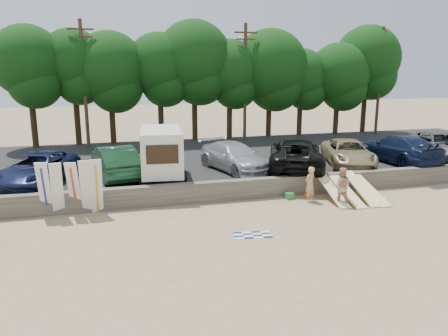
{
  "coord_description": "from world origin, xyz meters",
  "views": [
    {
      "loc": [
        -8.65,
        -17.03,
        6.5
      ],
      "look_at": [
        -3.23,
        3.0,
        1.65
      ],
      "focal_mm": 35.0,
      "sensor_mm": 36.0,
      "label": 1
    }
  ],
  "objects_px": {
    "cooler": "(290,196)",
    "beachgoer_b": "(341,186)",
    "car_1": "(115,161)",
    "car_5": "(398,149)",
    "car_4": "(348,153)",
    "car_2": "(234,157)",
    "box_trailer": "(162,151)",
    "car_6": "(441,145)",
    "car_3": "(295,154)",
    "beachgoer_a": "(310,184)",
    "car_0": "(38,169)"
  },
  "relations": [
    {
      "from": "car_3",
      "to": "beachgoer_a",
      "type": "height_order",
      "value": "car_3"
    },
    {
      "from": "car_5",
      "to": "car_6",
      "type": "bearing_deg",
      "value": -176.25
    },
    {
      "from": "car_4",
      "to": "car_2",
      "type": "bearing_deg",
      "value": -166.76
    },
    {
      "from": "car_0",
      "to": "car_2",
      "type": "bearing_deg",
      "value": 19.97
    },
    {
      "from": "box_trailer",
      "to": "car_0",
      "type": "relative_size",
      "value": 0.77
    },
    {
      "from": "car_0",
      "to": "car_1",
      "type": "bearing_deg",
      "value": 24.57
    },
    {
      "from": "car_5",
      "to": "beachgoer_a",
      "type": "relative_size",
      "value": 3.36
    },
    {
      "from": "car_5",
      "to": "box_trailer",
      "type": "bearing_deg",
      "value": -5.58
    },
    {
      "from": "car_1",
      "to": "car_6",
      "type": "height_order",
      "value": "car_1"
    },
    {
      "from": "car_0",
      "to": "cooler",
      "type": "distance_m",
      "value": 12.73
    },
    {
      "from": "car_1",
      "to": "car_4",
      "type": "bearing_deg",
      "value": 167.59
    },
    {
      "from": "car_6",
      "to": "beachgoer_b",
      "type": "bearing_deg",
      "value": -136.41
    },
    {
      "from": "beachgoer_a",
      "to": "car_3",
      "type": "bearing_deg",
      "value": -133.04
    },
    {
      "from": "car_4",
      "to": "car_6",
      "type": "xyz_separation_m",
      "value": [
        7.07,
        0.53,
        0.05
      ]
    },
    {
      "from": "box_trailer",
      "to": "car_4",
      "type": "height_order",
      "value": "box_trailer"
    },
    {
      "from": "car_2",
      "to": "car_6",
      "type": "xyz_separation_m",
      "value": [
        14.05,
        0.05,
        0.03
      ]
    },
    {
      "from": "box_trailer",
      "to": "car_2",
      "type": "distance_m",
      "value": 4.34
    },
    {
      "from": "car_0",
      "to": "car_6",
      "type": "distance_m",
      "value": 24.44
    },
    {
      "from": "box_trailer",
      "to": "car_1",
      "type": "bearing_deg",
      "value": 164.85
    },
    {
      "from": "beachgoer_a",
      "to": "car_1",
      "type": "bearing_deg",
      "value": -56.48
    },
    {
      "from": "car_1",
      "to": "cooler",
      "type": "relative_size",
      "value": 13.64
    },
    {
      "from": "car_1",
      "to": "car_3",
      "type": "distance_m",
      "value": 10.09
    },
    {
      "from": "beachgoer_b",
      "to": "cooler",
      "type": "xyz_separation_m",
      "value": [
        -1.95,
        1.55,
        -0.77
      ]
    },
    {
      "from": "box_trailer",
      "to": "beachgoer_a",
      "type": "height_order",
      "value": "box_trailer"
    },
    {
      "from": "beachgoer_a",
      "to": "car_0",
      "type": "bearing_deg",
      "value": -47.64
    },
    {
      "from": "car_1",
      "to": "car_4",
      "type": "height_order",
      "value": "car_1"
    },
    {
      "from": "cooler",
      "to": "beachgoer_b",
      "type": "bearing_deg",
      "value": -37.39
    },
    {
      "from": "car_0",
      "to": "cooler",
      "type": "relative_size",
      "value": 14.65
    },
    {
      "from": "beachgoer_b",
      "to": "car_4",
      "type": "bearing_deg",
      "value": -93.7
    },
    {
      "from": "car_4",
      "to": "car_5",
      "type": "relative_size",
      "value": 0.91
    },
    {
      "from": "car_6",
      "to": "beachgoer_a",
      "type": "height_order",
      "value": "car_6"
    },
    {
      "from": "car_0",
      "to": "car_3",
      "type": "height_order",
      "value": "car_3"
    },
    {
      "from": "car_2",
      "to": "car_5",
      "type": "distance_m",
      "value": 10.36
    },
    {
      "from": "car_5",
      "to": "car_6",
      "type": "relative_size",
      "value": 1.02
    },
    {
      "from": "car_3",
      "to": "car_5",
      "type": "distance_m",
      "value": 6.88
    },
    {
      "from": "box_trailer",
      "to": "beachgoer_b",
      "type": "xyz_separation_m",
      "value": [
        7.9,
        -4.71,
        -1.23
      ]
    },
    {
      "from": "car_1",
      "to": "car_2",
      "type": "xyz_separation_m",
      "value": [
        6.6,
        -0.13,
        -0.08
      ]
    },
    {
      "from": "car_3",
      "to": "beachgoer_b",
      "type": "xyz_separation_m",
      "value": [
        0.23,
        -4.79,
        -0.65
      ]
    },
    {
      "from": "car_6",
      "to": "cooler",
      "type": "xyz_separation_m",
      "value": [
        -12.32,
        -4.0,
        -1.34
      ]
    },
    {
      "from": "box_trailer",
      "to": "car_0",
      "type": "height_order",
      "value": "box_trailer"
    },
    {
      "from": "box_trailer",
      "to": "car_5",
      "type": "xyz_separation_m",
      "value": [
        14.55,
        0.18,
        -0.61
      ]
    },
    {
      "from": "box_trailer",
      "to": "car_2",
      "type": "bearing_deg",
      "value": 16.67
    },
    {
      "from": "car_1",
      "to": "car_5",
      "type": "relative_size",
      "value": 0.88
    },
    {
      "from": "car_0",
      "to": "car_1",
      "type": "relative_size",
      "value": 1.07
    },
    {
      "from": "car_2",
      "to": "cooler",
      "type": "bearing_deg",
      "value": -82.98
    },
    {
      "from": "beachgoer_a",
      "to": "cooler",
      "type": "xyz_separation_m",
      "value": [
        -0.79,
        0.59,
        -0.71
      ]
    },
    {
      "from": "car_1",
      "to": "car_6",
      "type": "bearing_deg",
      "value": 169.96
    },
    {
      "from": "beachgoer_a",
      "to": "beachgoer_b",
      "type": "bearing_deg",
      "value": 111.16
    },
    {
      "from": "car_3",
      "to": "cooler",
      "type": "height_order",
      "value": "car_3"
    },
    {
      "from": "car_3",
      "to": "car_1",
      "type": "bearing_deg",
      "value": 17.71
    }
  ]
}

